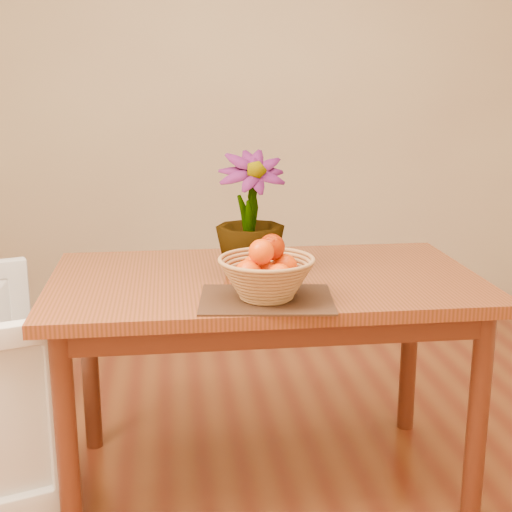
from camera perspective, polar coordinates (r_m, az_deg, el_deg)
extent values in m
cube|color=beige|center=(4.19, -2.94, 13.71)|extent=(4.00, 0.02, 2.70)
cube|color=brown|center=(2.34, 0.75, -2.08)|extent=(1.40, 0.80, 0.04)
cube|color=#4A1F11|center=(2.36, 0.74, -3.48)|extent=(1.28, 0.68, 0.08)
cylinder|color=#4A1F11|center=(2.19, -14.89, -14.41)|extent=(0.06, 0.06, 0.71)
cylinder|color=#4A1F11|center=(2.36, 17.31, -12.44)|extent=(0.06, 0.06, 0.71)
cylinder|color=#4A1F11|center=(2.77, -13.17, -8.08)|extent=(0.06, 0.06, 0.71)
cylinder|color=#4A1F11|center=(2.90, 12.16, -6.96)|extent=(0.06, 0.06, 0.71)
cube|color=#3A2315|center=(2.09, 0.84, -3.49)|extent=(0.42, 0.33, 0.01)
cylinder|color=#A16B43|center=(2.08, 0.84, -3.31)|extent=(0.14, 0.14, 0.01)
sphere|color=#E74303|center=(2.06, 0.85, -1.29)|extent=(0.06, 0.06, 0.06)
sphere|color=#E74303|center=(2.10, 2.28, -0.85)|extent=(0.08, 0.08, 0.08)
sphere|color=#E74303|center=(2.11, -0.14, -0.82)|extent=(0.07, 0.07, 0.07)
sphere|color=#E74303|center=(2.03, -0.63, -1.38)|extent=(0.08, 0.08, 0.08)
sphere|color=#E74303|center=(2.01, 1.88, -1.60)|extent=(0.07, 0.07, 0.07)
sphere|color=#E74303|center=(2.07, 1.27, 0.72)|extent=(0.08, 0.08, 0.08)
sphere|color=#E74303|center=(2.02, 0.43, 0.33)|extent=(0.07, 0.07, 0.07)
sphere|color=#E74303|center=(2.07, 1.27, 0.72)|extent=(0.08, 0.08, 0.08)
imported|color=#1A4313|center=(2.32, -0.47, 3.37)|extent=(0.24, 0.24, 0.40)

